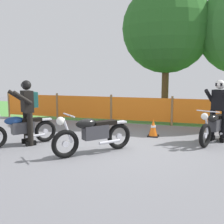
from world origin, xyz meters
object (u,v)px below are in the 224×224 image
at_px(motorcycle_lead, 21,129).
at_px(rider_lead, 28,109).
at_px(motorcycle_third, 215,126).
at_px(traffic_cone, 153,128).
at_px(motorcycle_trailing, 93,134).
at_px(rider_third, 219,107).

height_order(motorcycle_lead, rider_lead, rider_lead).
bearing_deg(motorcycle_third, traffic_cone, -73.56).
bearing_deg(rider_lead, motorcycle_third, 147.72).
bearing_deg(motorcycle_lead, motorcycle_trailing, 125.43).
bearing_deg(rider_lead, traffic_cone, 160.09).
relative_size(rider_lead, rider_third, 1.00).
height_order(motorcycle_lead, motorcycle_third, motorcycle_third).
height_order(motorcycle_lead, traffic_cone, motorcycle_lead).
height_order(rider_lead, rider_third, same).
distance_m(motorcycle_lead, rider_third, 5.34).
bearing_deg(motorcycle_third, motorcycle_trailing, -32.16).
distance_m(rider_lead, rider_third, 5.14).
height_order(motorcycle_third, traffic_cone, motorcycle_third).
xyz_separation_m(motorcycle_trailing, rider_third, (2.90, 2.07, 0.48)).
height_order(motorcycle_trailing, rider_lead, rider_lead).
xyz_separation_m(motorcycle_trailing, traffic_cone, (1.12, 2.11, -0.21)).
height_order(motorcycle_trailing, motorcycle_third, motorcycle_trailing).
bearing_deg(rider_third, traffic_cone, -66.94).
xyz_separation_m(motorcycle_lead, motorcycle_third, (4.87, 1.73, 0.02)).
distance_m(motorcycle_trailing, traffic_cone, 2.39).
bearing_deg(motorcycle_trailing, rider_lead, -56.66).
distance_m(rider_lead, traffic_cone, 3.60).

